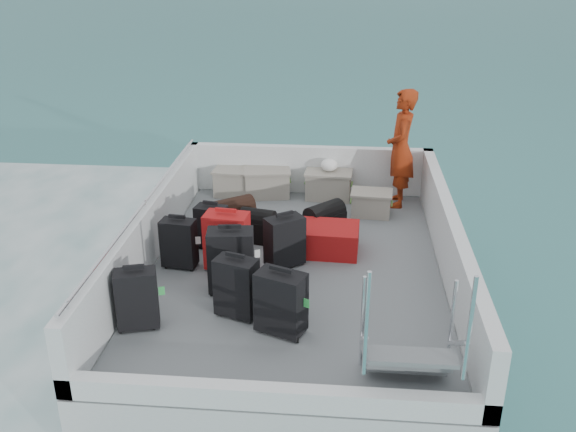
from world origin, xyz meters
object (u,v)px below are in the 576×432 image
object	(u,v)px
suitcase_4	(231,261)
suitcase_3	(237,288)
crate_2	(329,185)
suitcase_6	(281,303)
crate_3	(371,204)
suitcase_2	(211,227)
crate_0	(237,183)
suitcase_1	(179,244)
suitcase_5	(227,242)
crate_1	(267,183)
suitcase_0	(137,300)
suitcase_7	(285,242)
suitcase_8	(323,239)
passenger	(401,148)

from	to	relation	value
suitcase_4	suitcase_3	bearing A→B (deg)	-80.67
crate_2	suitcase_3	bearing A→B (deg)	-104.02
suitcase_6	crate_3	size ratio (longest dim) A/B	1.23
suitcase_2	crate_0	distance (m)	1.78
suitcase_1	suitcase_5	world-z (taller)	suitcase_5
suitcase_5	crate_3	world-z (taller)	suitcase_5
crate_0	crate_2	xyz separation A→B (m)	(1.35, 0.00, 0.01)
crate_1	suitcase_3	bearing A→B (deg)	-88.48
suitcase_0	crate_0	distance (m)	3.61
suitcase_1	suitcase_7	distance (m)	1.21
suitcase_2	crate_0	xyz separation A→B (m)	(0.03, 1.77, -0.08)
suitcase_1	suitcase_4	distance (m)	0.85
suitcase_3	crate_0	xyz separation A→B (m)	(-0.53, 3.28, -0.13)
suitcase_1	suitcase_8	size ratio (longest dim) A/B	0.69
suitcase_4	suitcase_6	xyz separation A→B (m)	(0.61, -0.74, -0.04)
passenger	crate_0	bearing A→B (deg)	-91.35
suitcase_6	suitcase_8	world-z (taller)	suitcase_6
crate_2	suitcase_8	bearing A→B (deg)	-90.36
suitcase_2	crate_0	size ratio (longest dim) A/B	0.88
suitcase_1	crate_1	bearing A→B (deg)	79.26
crate_0	crate_3	world-z (taller)	crate_0
suitcase_8	crate_2	bearing A→B (deg)	2.65
suitcase_1	suitcase_0	bearing A→B (deg)	-87.20
suitcase_1	passenger	size ratio (longest dim) A/B	0.35
suitcase_3	crate_0	distance (m)	3.33
suitcase_3	passenger	bearing A→B (deg)	78.16
suitcase_6	crate_1	xyz separation A→B (m)	(-0.56, 3.54, -0.13)
suitcase_0	crate_1	xyz separation A→B (m)	(0.83, 3.58, -0.12)
suitcase_2	crate_3	distance (m)	2.31
suitcase_6	crate_1	bearing A→B (deg)	121.07
suitcase_1	suitcase_6	size ratio (longest dim) A/B	0.92
suitcase_0	suitcase_1	size ratio (longest dim) A/B	1.06
suitcase_1	suitcase_7	size ratio (longest dim) A/B	0.96
suitcase_2	suitcase_3	bearing A→B (deg)	-58.27
crate_1	passenger	bearing A→B (deg)	-4.81
suitcase_4	crate_2	distance (m)	2.96
crate_2	crate_3	xyz separation A→B (m)	(0.60, -0.59, -0.04)
suitcase_2	suitcase_4	xyz separation A→B (m)	(0.42, -1.02, 0.08)
passenger	suitcase_3	bearing A→B (deg)	-27.54
suitcase_2	crate_2	xyz separation A→B (m)	(1.38, 1.77, -0.08)
suitcase_5	suitcase_4	bearing A→B (deg)	-68.77
crate_1	crate_3	distance (m)	1.62
suitcase_8	crate_3	xyz separation A→B (m)	(0.61, 1.18, -0.01)
suitcase_0	suitcase_8	size ratio (longest dim) A/B	0.73
suitcase_8	crate_0	size ratio (longest dim) A/B	1.37
suitcase_0	crate_1	size ratio (longest dim) A/B	0.97
suitcase_5	crate_0	size ratio (longest dim) A/B	1.10
suitcase_0	crate_3	bearing A→B (deg)	36.20
suitcase_2	crate_3	size ratio (longest dim) A/B	1.05
suitcase_0	suitcase_7	xyz separation A→B (m)	(1.30, 1.41, -0.01)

